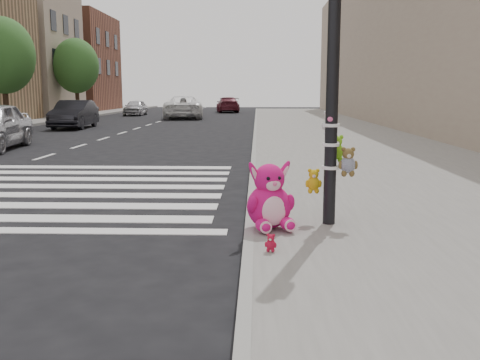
# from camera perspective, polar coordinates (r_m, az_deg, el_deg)

# --- Properties ---
(ground) EXTENTS (120.00, 120.00, 0.00)m
(ground) POSITION_cam_1_polar(r_m,az_deg,el_deg) (5.71, -15.26, -10.04)
(ground) COLOR black
(ground) RESTS_ON ground
(sidewalk_near) EXTENTS (7.00, 80.00, 0.14)m
(sidewalk_near) POSITION_cam_1_polar(r_m,az_deg,el_deg) (15.60, 14.27, 2.52)
(sidewalk_near) COLOR slate
(sidewalk_near) RESTS_ON ground
(curb_edge) EXTENTS (0.12, 80.00, 0.15)m
(curb_edge) POSITION_cam_1_polar(r_m,az_deg,el_deg) (15.24, 1.48, 2.65)
(curb_edge) COLOR gray
(curb_edge) RESTS_ON ground
(bld_far_d) EXTENTS (6.00, 8.00, 10.00)m
(bld_far_d) POSITION_cam_1_polar(r_m,az_deg,el_deg) (43.75, -21.80, 12.88)
(bld_far_d) COLOR gray
(bld_far_d) RESTS_ON ground
(bld_far_e) EXTENTS (6.00, 10.00, 9.00)m
(bld_far_e) POSITION_cam_1_polar(r_m,az_deg,el_deg) (54.00, -17.04, 11.82)
(bld_far_e) COLOR brown
(bld_far_e) RESTS_ON ground
(bld_near) EXTENTS (5.00, 60.00, 10.00)m
(bld_near) POSITION_cam_1_polar(r_m,az_deg,el_deg) (26.83, 21.94, 15.47)
(bld_near) COLOR gray
(bld_near) RESTS_ON ground
(signal_pole) EXTENTS (0.66, 0.49, 4.00)m
(signal_pole) POSITION_cam_1_polar(r_m,az_deg,el_deg) (7.01, 9.94, 9.02)
(signal_pole) COLOR black
(signal_pole) RESTS_ON sidewalk_near
(tree_far_b) EXTENTS (3.20, 3.20, 5.44)m
(tree_far_b) POSITION_cam_1_polar(r_m,az_deg,el_deg) (30.07, -24.00, 12.03)
(tree_far_b) COLOR #382619
(tree_far_b) RESTS_ON sidewalk_far
(tree_far_c) EXTENTS (3.20, 3.20, 5.44)m
(tree_far_c) POSITION_cam_1_polar(r_m,az_deg,el_deg) (40.28, -17.10, 11.55)
(tree_far_c) COLOR #382619
(tree_far_c) RESTS_ON sidewalk_far
(pink_bunny) EXTENTS (0.70, 0.77, 0.88)m
(pink_bunny) POSITION_cam_1_polar(r_m,az_deg,el_deg) (6.78, 3.19, -2.24)
(pink_bunny) COLOR #D71271
(pink_bunny) RESTS_ON sidewalk_near
(red_teddy) EXTENTS (0.16, 0.13, 0.20)m
(red_teddy) POSITION_cam_1_polar(r_m,az_deg,el_deg) (5.87, 3.31, -6.70)
(red_teddy) COLOR #B51230
(red_teddy) RESTS_ON sidewalk_near
(car_dark_far) EXTENTS (1.75, 4.41, 1.43)m
(car_dark_far) POSITION_cam_1_polar(r_m,az_deg,el_deg) (28.73, -17.27, 6.70)
(car_dark_far) COLOR black
(car_dark_far) RESTS_ON ground
(car_white_near) EXTENTS (3.19, 5.87, 1.56)m
(car_white_near) POSITION_cam_1_polar(r_m,az_deg,el_deg) (37.75, -6.04, 7.73)
(car_white_near) COLOR white
(car_white_near) RESTS_ON ground
(car_maroon_near) EXTENTS (2.45, 4.90, 1.36)m
(car_maroon_near) POSITION_cam_1_polar(r_m,az_deg,el_deg) (48.78, -1.32, 8.03)
(car_maroon_near) COLOR #571924
(car_maroon_near) RESTS_ON ground
(car_silver_deep) EXTENTS (1.52, 3.64, 1.23)m
(car_silver_deep) POSITION_cam_1_polar(r_m,az_deg,el_deg) (43.20, -11.08, 7.59)
(car_silver_deep) COLOR silver
(car_silver_deep) RESTS_ON ground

